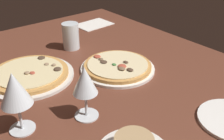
# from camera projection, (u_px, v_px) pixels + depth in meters

# --- Properties ---
(dining_table) EXTENTS (1.50, 1.10, 0.04)m
(dining_table) POSITION_uv_depth(u_px,v_px,m) (106.00, 91.00, 0.93)
(dining_table) COLOR brown
(dining_table) RESTS_ON ground
(pizza_main) EXTENTS (0.28, 0.28, 0.03)m
(pizza_main) POSITION_uv_depth(u_px,v_px,m) (118.00, 67.00, 1.01)
(pizza_main) COLOR white
(pizza_main) RESTS_ON dining_table
(pizza_side) EXTENTS (0.31, 0.31, 0.03)m
(pizza_side) POSITION_uv_depth(u_px,v_px,m) (30.00, 74.00, 0.96)
(pizza_side) COLOR silver
(pizza_side) RESTS_ON dining_table
(wine_glass_far) EXTENTS (0.08, 0.08, 0.17)m
(wine_glass_far) POSITION_uv_depth(u_px,v_px,m) (15.00, 91.00, 0.67)
(wine_glass_far) COLOR silver
(wine_glass_far) RESTS_ON dining_table
(wine_glass_near) EXTENTS (0.07, 0.07, 0.16)m
(wine_glass_near) POSITION_uv_depth(u_px,v_px,m) (85.00, 83.00, 0.72)
(wine_glass_near) COLOR silver
(wine_glass_near) RESTS_ON dining_table
(water_glass) EXTENTS (0.07, 0.07, 0.11)m
(water_glass) POSITION_uv_depth(u_px,v_px,m) (71.00, 38.00, 1.17)
(water_glass) COLOR silver
(water_glass) RESTS_ON dining_table
(paper_menu) EXTENTS (0.14, 0.19, 0.00)m
(paper_menu) POSITION_uv_depth(u_px,v_px,m) (94.00, 24.00, 1.46)
(paper_menu) COLOR white
(paper_menu) RESTS_ON dining_table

